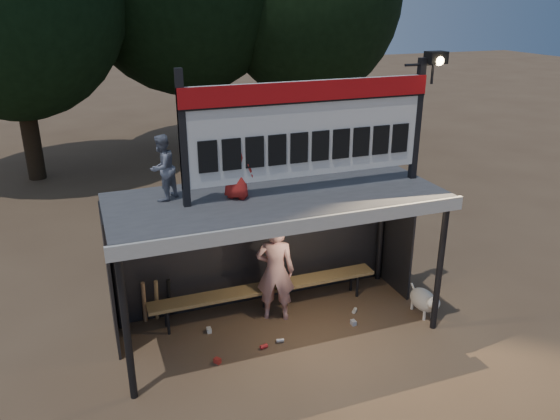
# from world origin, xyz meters

# --- Properties ---
(ground) EXTENTS (80.00, 80.00, 0.00)m
(ground) POSITION_xyz_m (0.00, 0.00, 0.00)
(ground) COLOR #4F3A27
(ground) RESTS_ON ground
(player) EXTENTS (0.75, 0.63, 1.74)m
(player) POSITION_xyz_m (0.08, 0.30, 0.87)
(player) COLOR silver
(player) RESTS_ON ground
(child_a) EXTENTS (0.59, 0.59, 0.96)m
(child_a) POSITION_xyz_m (-1.60, 0.37, 2.80)
(child_a) COLOR gray
(child_a) RESTS_ON dugout_shelter
(child_b) EXTENTS (0.57, 0.55, 0.99)m
(child_b) POSITION_xyz_m (-0.59, 0.08, 2.82)
(child_b) COLOR #B1201B
(child_b) RESTS_ON dugout_shelter
(dugout_shelter) EXTENTS (5.10, 2.08, 2.32)m
(dugout_shelter) POSITION_xyz_m (0.00, 0.24, 1.85)
(dugout_shelter) COLOR #3A3A3C
(dugout_shelter) RESTS_ON ground
(scoreboard_assembly) EXTENTS (4.10, 0.27, 1.99)m
(scoreboard_assembly) POSITION_xyz_m (0.56, -0.01, 3.32)
(scoreboard_assembly) COLOR black
(scoreboard_assembly) RESTS_ON dugout_shelter
(bench) EXTENTS (4.00, 0.35, 0.48)m
(bench) POSITION_xyz_m (0.00, 0.55, 0.43)
(bench) COLOR olive
(bench) RESTS_ON ground
(dog) EXTENTS (0.36, 0.81, 0.49)m
(dog) POSITION_xyz_m (2.47, -0.51, 0.28)
(dog) COLOR silver
(dog) RESTS_ON ground
(bats) EXTENTS (0.47, 0.32, 0.84)m
(bats) POSITION_xyz_m (-1.81, 0.82, 0.43)
(bats) COLOR #976C46
(bats) RESTS_ON ground
(litter) EXTENTS (2.69, 0.94, 0.08)m
(litter) POSITION_xyz_m (-0.03, -0.27, 0.04)
(litter) COLOR #AA251D
(litter) RESTS_ON ground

